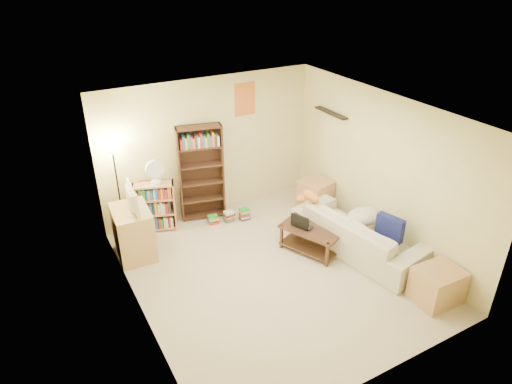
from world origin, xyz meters
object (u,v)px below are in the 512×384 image
(television, at_px, (128,199))
(side_table, at_px, (315,195))
(floor_lamp, at_px, (115,167))
(tall_bookshelf, at_px, (201,171))
(short_bookshelf, at_px, (155,207))
(tabby_cat, at_px, (309,196))
(sofa, at_px, (358,233))
(end_cabinet, at_px, (437,285))
(coffee_table, at_px, (311,236))
(laptop, at_px, (304,224))
(mug, at_px, (332,227))
(tv_stand, at_px, (133,233))
(desk_fan, at_px, (155,171))

(television, bearing_deg, side_table, -89.67)
(television, relative_size, floor_lamp, 0.41)
(tall_bookshelf, height_order, short_bookshelf, tall_bookshelf)
(tabby_cat, height_order, short_bookshelf, short_bookshelf)
(sofa, bearing_deg, end_cabinet, 176.58)
(coffee_table, xyz_separation_m, laptop, (-0.06, 0.14, 0.16))
(tall_bookshelf, xyz_separation_m, short_bookshelf, (-0.88, 0.00, -0.48))
(tall_bookshelf, bearing_deg, tabby_cat, -34.19)
(coffee_table, height_order, laptop, laptop)
(tabby_cat, height_order, tall_bookshelf, tall_bookshelf)
(side_table, xyz_separation_m, end_cabinet, (-0.02, -2.91, -0.04))
(mug, relative_size, tv_stand, 0.14)
(tabby_cat, xyz_separation_m, end_cabinet, (0.60, -2.27, -0.48))
(tabby_cat, xyz_separation_m, coffee_table, (-0.23, -0.43, -0.46))
(tabby_cat, xyz_separation_m, tall_bookshelf, (-1.32, 1.43, 0.18))
(side_table, relative_size, end_cabinet, 0.96)
(mug, bearing_deg, floor_lamp, 143.61)
(tabby_cat, xyz_separation_m, floor_lamp, (-2.77, 1.43, 0.59))
(mug, bearing_deg, end_cabinet, -70.80)
(television, bearing_deg, desk_fan, -44.30)
(side_table, bearing_deg, tabby_cat, -133.93)
(tall_bookshelf, distance_m, short_bookshelf, 1.00)
(laptop, height_order, tall_bookshelf, tall_bookshelf)
(tabby_cat, height_order, coffee_table, tabby_cat)
(end_cabinet, bearing_deg, coffee_table, 114.09)
(floor_lamp, xyz_separation_m, end_cabinet, (3.37, -3.70, -1.07))
(coffee_table, bearing_deg, television, 129.14)
(side_table, bearing_deg, desk_fan, 164.92)
(mug, xyz_separation_m, tv_stand, (-2.78, 1.48, -0.06))
(short_bookshelf, bearing_deg, floor_lamp, -160.75)
(tv_stand, bearing_deg, short_bookshelf, 50.41)
(sofa, distance_m, mug, 0.46)
(desk_fan, xyz_separation_m, end_cabinet, (2.75, -3.66, -0.86))
(television, distance_m, desk_fan, 0.81)
(sofa, bearing_deg, short_bookshelf, 39.91)
(coffee_table, height_order, short_bookshelf, short_bookshelf)
(laptop, distance_m, mug, 0.46)
(tabby_cat, height_order, side_table, tabby_cat)
(tv_stand, relative_size, end_cabinet, 1.35)
(mug, relative_size, tall_bookshelf, 0.06)
(tall_bookshelf, distance_m, side_table, 2.19)
(desk_fan, bearing_deg, short_bookshelf, 138.13)
(mug, bearing_deg, short_bookshelf, 137.23)
(desk_fan, bearing_deg, sofa, -40.22)
(tall_bookshelf, height_order, desk_fan, tall_bookshelf)
(laptop, relative_size, end_cabinet, 0.68)
(short_bookshelf, bearing_deg, laptop, -22.65)
(tabby_cat, height_order, floor_lamp, floor_lamp)
(coffee_table, height_order, mug, mug)
(tv_stand, height_order, side_table, tv_stand)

